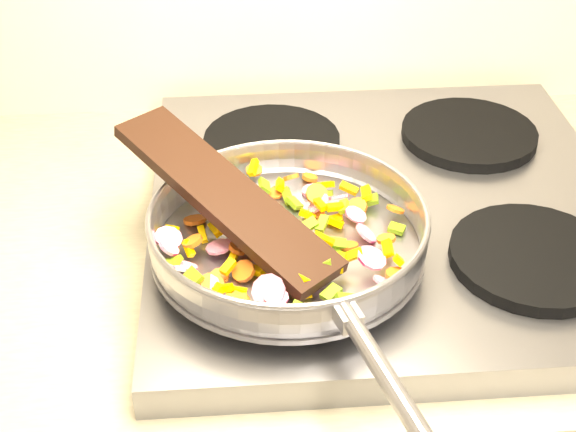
{
  "coord_description": "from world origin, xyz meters",
  "views": [
    {
      "loc": [
        -0.89,
        0.84,
        1.52
      ],
      "look_at": [
        -0.84,
        1.55,
        1.0
      ],
      "focal_mm": 50.0,
      "sensor_mm": 36.0,
      "label": 1
    }
  ],
  "objects": [
    {
      "name": "cooktop",
      "position": [
        -0.7,
        1.67,
        0.92
      ],
      "size": [
        0.6,
        0.6,
        0.04
      ],
      "primitive_type": "cube",
      "color": "#939399",
      "rests_on": "counter_top"
    },
    {
      "name": "grate_br",
      "position": [
        -0.56,
        1.81,
        0.95
      ],
      "size": [
        0.19,
        0.19,
        0.02
      ],
      "primitive_type": "cylinder",
      "color": "black",
      "rests_on": "cooktop"
    },
    {
      "name": "grate_bl",
      "position": [
        -0.84,
        1.81,
        0.95
      ],
      "size": [
        0.19,
        0.19,
        0.02
      ],
      "primitive_type": "cylinder",
      "color": "black",
      "rests_on": "cooktop"
    },
    {
      "name": "saute_pan",
      "position": [
        -0.84,
        1.55,
        0.98
      ],
      "size": [
        0.35,
        0.51,
        0.05
      ],
      "rotation": [
        0.0,
        0.0,
        0.27
      ],
      "color": "#9E9EA5",
      "rests_on": "grate_fl"
    },
    {
      "name": "grate_fr",
      "position": [
        -0.56,
        1.52,
        0.95
      ],
      "size": [
        0.19,
        0.19,
        0.02
      ],
      "primitive_type": "cylinder",
      "color": "black",
      "rests_on": "cooktop"
    },
    {
      "name": "wooden_spatula",
      "position": [
        -0.91,
        1.58,
        1.01
      ],
      "size": [
        0.26,
        0.28,
        0.08
      ],
      "primitive_type": "cube",
      "rotation": [
        0.0,
        -0.22,
        2.28
      ],
      "color": "black",
      "rests_on": "saute_pan"
    },
    {
      "name": "grate_fl",
      "position": [
        -0.84,
        1.52,
        0.95
      ],
      "size": [
        0.19,
        0.19,
        0.02
      ],
      "primitive_type": "cylinder",
      "color": "black",
      "rests_on": "cooktop"
    },
    {
      "name": "vegetable_heap",
      "position": [
        -0.85,
        1.54,
        0.98
      ],
      "size": [
        0.29,
        0.29,
        0.05
      ],
      "color": "#CF145A",
      "rests_on": "saute_pan"
    }
  ]
}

